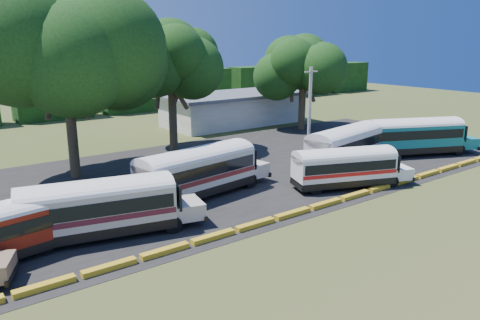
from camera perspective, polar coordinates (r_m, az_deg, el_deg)
ground at (r=28.31m, az=5.54°, el=-8.05°), size 160.00×160.00×0.00m
asphalt_strip at (r=38.00m, az=-5.51°, el=-2.08°), size 64.00×24.00×0.02m
curb at (r=28.95m, az=4.21°, el=-7.18°), size 53.70×0.45×0.30m
terminal_building at (r=61.47m, az=-0.68°, el=6.31°), size 19.00×9.00×4.00m
treeline_backdrop at (r=70.00m, az=-21.90°, el=7.08°), size 130.00×4.00×6.00m
bus_red at (r=26.96m, az=-22.58°, el=-6.38°), size 9.44×3.63×3.02m
bus_cream_west at (r=27.19m, az=-16.52°, el=-5.29°), size 10.53×4.70×3.36m
bus_cream_east at (r=32.81m, az=-4.99°, el=-1.10°), size 11.19×4.27×3.59m
bus_white_red at (r=35.66m, az=12.84°, el=-0.64°), size 9.48×5.45×3.05m
bus_white_blue at (r=41.61m, az=12.92°, el=1.92°), size 11.12×4.64×3.56m
bus_teal at (r=47.70m, az=20.74°, el=2.99°), size 11.06×6.87×3.59m
tree_west at (r=38.77m, az=-20.72°, el=13.54°), size 11.95×11.95×15.19m
tree_center at (r=45.95m, az=-8.48°, el=12.88°), size 8.43×8.43×12.80m
tree_east at (r=57.50m, az=7.72°, el=11.59°), size 8.40×8.40×11.13m
utility_pole at (r=43.86m, az=8.48°, el=5.83°), size 1.60×0.30×8.40m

